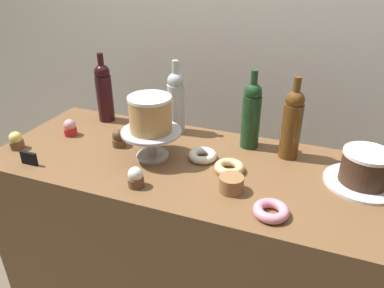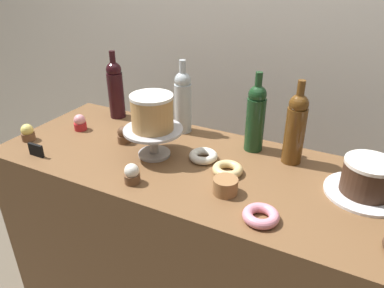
# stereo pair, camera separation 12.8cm
# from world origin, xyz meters

# --- Properties ---
(back_wall) EXTENTS (6.00, 0.05, 2.60)m
(back_wall) POSITION_xyz_m (0.00, 0.89, 1.30)
(back_wall) COLOR silver
(back_wall) RESTS_ON ground_plane
(display_counter) EXTENTS (1.59, 0.63, 0.95)m
(display_counter) POSITION_xyz_m (0.00, 0.00, 0.48)
(display_counter) COLOR brown
(display_counter) RESTS_ON ground_plane
(cake_stand_pedestal) EXTENTS (0.23, 0.23, 0.12)m
(cake_stand_pedestal) POSITION_xyz_m (-0.16, -0.02, 1.03)
(cake_stand_pedestal) COLOR #B2B2B7
(cake_stand_pedestal) RESTS_ON display_counter
(white_layer_cake) EXTENTS (0.16, 0.16, 0.14)m
(white_layer_cake) POSITION_xyz_m (-0.16, -0.02, 1.14)
(white_layer_cake) COLOR tan
(white_layer_cake) RESTS_ON cake_stand_pedestal
(silver_serving_platter) EXTENTS (0.26, 0.26, 0.01)m
(silver_serving_platter) POSITION_xyz_m (0.61, 0.07, 0.96)
(silver_serving_platter) COLOR white
(silver_serving_platter) RESTS_ON display_counter
(chocolate_round_cake) EXTENTS (0.17, 0.17, 0.12)m
(chocolate_round_cake) POSITION_xyz_m (0.61, 0.07, 1.02)
(chocolate_round_cake) COLOR #3D2619
(chocolate_round_cake) RESTS_ON silver_serving_platter
(wine_bottle_green) EXTENTS (0.08, 0.08, 0.33)m
(wine_bottle_green) POSITION_xyz_m (0.17, 0.21, 1.10)
(wine_bottle_green) COLOR #193D1E
(wine_bottle_green) RESTS_ON display_counter
(wine_bottle_clear) EXTENTS (0.08, 0.08, 0.33)m
(wine_bottle_clear) POSITION_xyz_m (-0.17, 0.24, 1.10)
(wine_bottle_clear) COLOR #B2BCC1
(wine_bottle_clear) RESTS_ON display_counter
(wine_bottle_dark_red) EXTENTS (0.08, 0.08, 0.33)m
(wine_bottle_dark_red) POSITION_xyz_m (-0.53, 0.24, 1.10)
(wine_bottle_dark_red) COLOR black
(wine_bottle_dark_red) RESTS_ON display_counter
(wine_bottle_amber) EXTENTS (0.08, 0.08, 0.33)m
(wine_bottle_amber) POSITION_xyz_m (0.34, 0.18, 1.10)
(wine_bottle_amber) COLOR #5B3814
(wine_bottle_amber) RESTS_ON display_counter
(cupcake_chocolate) EXTENTS (0.06, 0.06, 0.07)m
(cupcake_chocolate) POSITION_xyz_m (-0.34, 0.02, 0.99)
(cupcake_chocolate) COLOR brown
(cupcake_chocolate) RESTS_ON display_counter
(cupcake_strawberry) EXTENTS (0.06, 0.06, 0.07)m
(cupcake_strawberry) POSITION_xyz_m (-0.59, 0.03, 0.99)
(cupcake_strawberry) COLOR red
(cupcake_strawberry) RESTS_ON display_counter
(cupcake_lemon) EXTENTS (0.06, 0.06, 0.07)m
(cupcake_lemon) POSITION_xyz_m (-0.72, -0.15, 0.99)
(cupcake_lemon) COLOR brown
(cupcake_lemon) RESTS_ON display_counter
(cupcake_vanilla) EXTENTS (0.06, 0.06, 0.07)m
(cupcake_vanilla) POSITION_xyz_m (-0.12, -0.22, 0.99)
(cupcake_vanilla) COLOR brown
(cupcake_vanilla) RESTS_ON display_counter
(donut_pink) EXTENTS (0.11, 0.11, 0.03)m
(donut_pink) POSITION_xyz_m (0.34, -0.21, 0.97)
(donut_pink) COLOR pink
(donut_pink) RESTS_ON display_counter
(donut_sugar) EXTENTS (0.11, 0.11, 0.03)m
(donut_sugar) POSITION_xyz_m (0.03, 0.04, 0.97)
(donut_sugar) COLOR silver
(donut_sugar) RESTS_ON display_counter
(donut_glazed) EXTENTS (0.11, 0.11, 0.03)m
(donut_glazed) POSITION_xyz_m (0.15, -0.01, 0.97)
(donut_glazed) COLOR #E0C17F
(donut_glazed) RESTS_ON display_counter
(cookie_stack) EXTENTS (0.08, 0.08, 0.05)m
(cookie_stack) POSITION_xyz_m (0.19, -0.13, 0.98)
(cookie_stack) COLOR olive
(cookie_stack) RESTS_ON display_counter
(price_sign_chalkboard) EXTENTS (0.07, 0.01, 0.05)m
(price_sign_chalkboard) POSITION_xyz_m (-0.57, -0.24, 0.98)
(price_sign_chalkboard) COLOR black
(price_sign_chalkboard) RESTS_ON display_counter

